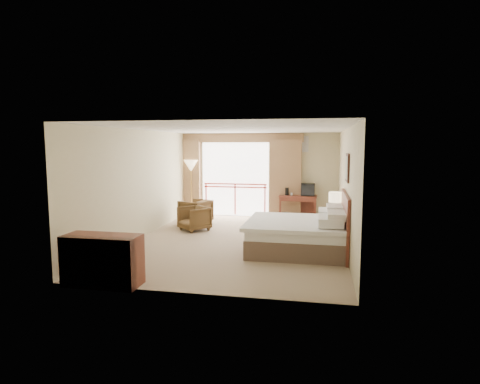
% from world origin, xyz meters
% --- Properties ---
extents(floor, '(7.00, 7.00, 0.00)m').
position_xyz_m(floor, '(0.00, 0.00, 0.00)').
color(floor, gray).
rests_on(floor, ground).
extents(ceiling, '(7.00, 7.00, 0.00)m').
position_xyz_m(ceiling, '(0.00, 0.00, 2.70)').
color(ceiling, white).
rests_on(ceiling, wall_back).
extents(wall_back, '(5.00, 0.00, 5.00)m').
position_xyz_m(wall_back, '(0.00, 3.50, 1.35)').
color(wall_back, beige).
rests_on(wall_back, ground).
extents(wall_front, '(5.00, 0.00, 5.00)m').
position_xyz_m(wall_front, '(0.00, -3.50, 1.35)').
color(wall_front, beige).
rests_on(wall_front, ground).
extents(wall_left, '(0.00, 7.00, 7.00)m').
position_xyz_m(wall_left, '(-2.50, 0.00, 1.35)').
color(wall_left, beige).
rests_on(wall_left, ground).
extents(wall_right, '(0.00, 7.00, 7.00)m').
position_xyz_m(wall_right, '(2.50, 0.00, 1.35)').
color(wall_right, beige).
rests_on(wall_right, ground).
extents(balcony_door, '(2.40, 0.00, 2.40)m').
position_xyz_m(balcony_door, '(-0.80, 3.48, 1.20)').
color(balcony_door, white).
rests_on(balcony_door, wall_back).
extents(balcony_railing, '(2.09, 0.03, 1.02)m').
position_xyz_m(balcony_railing, '(-0.80, 3.46, 0.81)').
color(balcony_railing, red).
rests_on(balcony_railing, wall_back).
extents(curtain_left, '(1.00, 0.26, 2.50)m').
position_xyz_m(curtain_left, '(-2.45, 3.35, 1.25)').
color(curtain_left, brown).
rests_on(curtain_left, wall_back).
extents(curtain_right, '(1.00, 0.26, 2.50)m').
position_xyz_m(curtain_right, '(0.85, 3.35, 1.25)').
color(curtain_right, brown).
rests_on(curtain_right, wall_back).
extents(valance, '(4.40, 0.22, 0.28)m').
position_xyz_m(valance, '(-0.80, 3.38, 2.55)').
color(valance, brown).
rests_on(valance, wall_back).
extents(hvac_vent, '(0.50, 0.04, 0.50)m').
position_xyz_m(hvac_vent, '(1.30, 3.47, 2.35)').
color(hvac_vent, silver).
rests_on(hvac_vent, wall_back).
extents(bed, '(2.13, 2.06, 0.97)m').
position_xyz_m(bed, '(1.50, -0.60, 0.38)').
color(bed, brown).
rests_on(bed, floor).
extents(headboard, '(0.06, 2.10, 1.30)m').
position_xyz_m(headboard, '(2.46, -0.60, 0.65)').
color(headboard, '#572219').
rests_on(headboard, wall_right).
extents(framed_art, '(0.04, 0.72, 0.60)m').
position_xyz_m(framed_art, '(2.47, -0.60, 1.85)').
color(framed_art, black).
rests_on(framed_art, wall_right).
extents(nightstand, '(0.44, 0.52, 0.60)m').
position_xyz_m(nightstand, '(2.30, 0.75, 0.30)').
color(nightstand, '#572219').
rests_on(nightstand, floor).
extents(table_lamp, '(0.31, 0.31, 0.54)m').
position_xyz_m(table_lamp, '(2.30, 0.80, 1.03)').
color(table_lamp, tan).
rests_on(table_lamp, nightstand).
extents(phone, '(0.20, 0.17, 0.07)m').
position_xyz_m(phone, '(2.25, 0.60, 0.64)').
color(phone, black).
rests_on(phone, nightstand).
extents(desk, '(1.16, 0.56, 0.76)m').
position_xyz_m(desk, '(1.27, 3.25, 0.59)').
color(desk, '#572219').
rests_on(desk, floor).
extents(tv, '(0.42, 0.33, 0.38)m').
position_xyz_m(tv, '(1.57, 3.19, 0.95)').
color(tv, black).
rests_on(tv, desk).
extents(coffee_maker, '(0.12, 0.12, 0.24)m').
position_xyz_m(coffee_maker, '(0.92, 3.20, 0.88)').
color(coffee_maker, black).
rests_on(coffee_maker, desk).
extents(cup, '(0.07, 0.07, 0.09)m').
position_xyz_m(cup, '(1.07, 3.15, 0.80)').
color(cup, white).
rests_on(cup, desk).
extents(wastebasket, '(0.25, 0.25, 0.28)m').
position_xyz_m(wastebasket, '(0.92, 2.72, 0.14)').
color(wastebasket, black).
rests_on(wastebasket, floor).
extents(armchair_far, '(1.02, 1.00, 0.71)m').
position_xyz_m(armchair_far, '(-1.68, 1.93, 0.00)').
color(armchair_far, '#4A341B').
rests_on(armchair_far, floor).
extents(armchair_near, '(1.00, 1.00, 0.65)m').
position_xyz_m(armchair_near, '(-1.43, 1.02, 0.00)').
color(armchair_near, '#4A341B').
rests_on(armchair_near, floor).
extents(side_table, '(0.48, 0.48, 0.52)m').
position_xyz_m(side_table, '(-1.84, 1.53, 0.36)').
color(side_table, black).
rests_on(side_table, floor).
extents(book, '(0.21, 0.24, 0.02)m').
position_xyz_m(book, '(-1.84, 1.53, 0.53)').
color(book, white).
rests_on(book, side_table).
extents(floor_lamp, '(0.47, 0.47, 1.84)m').
position_xyz_m(floor_lamp, '(-2.21, 3.17, 1.58)').
color(floor_lamp, tan).
rests_on(floor_lamp, floor).
extents(dresser, '(1.27, 0.54, 0.85)m').
position_xyz_m(dresser, '(-1.61, -3.42, 0.42)').
color(dresser, '#572219').
rests_on(dresser, floor).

